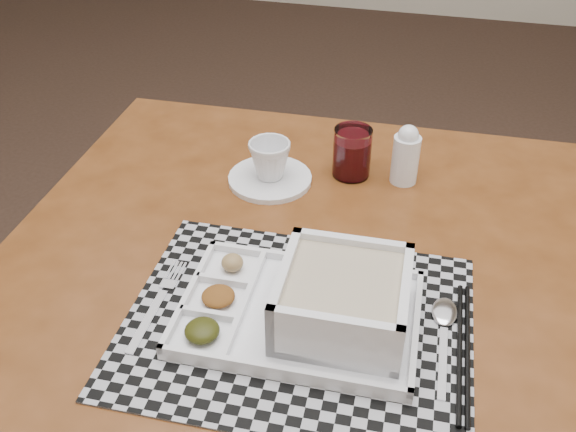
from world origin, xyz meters
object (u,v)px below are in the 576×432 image
Objects in this scene: cup at (270,160)px; juice_glass at (352,154)px; dining_table at (305,303)px; creamer_bottle at (406,155)px; serving_tray at (327,305)px.

cup is 0.15m from juice_glass.
dining_table is at bearing -94.38° from juice_glass.
dining_table is 0.30m from juice_glass.
serving_tray is at bearing -99.43° from creamer_bottle.
creamer_bottle is (0.23, 0.06, 0.01)m from cup.
creamer_bottle reaches higher than juice_glass.
cup is at bearing 117.38° from serving_tray.
serving_tray is 0.36m from cup.
juice_glass is 0.82× the size of creamer_bottle.
juice_glass is (0.14, 0.06, -0.00)m from cup.
cup is at bearing 118.30° from dining_table.
serving_tray is at bearing -62.50° from cup.
serving_tray is at bearing -85.38° from juice_glass.
creamer_bottle reaches higher than dining_table.
dining_table is 3.03× the size of serving_tray.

